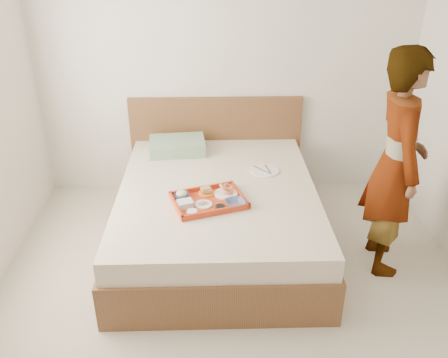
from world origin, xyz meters
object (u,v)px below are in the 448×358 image
at_px(tray, 209,200).
at_px(person, 396,165).
at_px(bed, 218,215).
at_px(dinner_plate, 264,170).

xyz_separation_m(tray, person, (1.35, -0.03, 0.29)).
height_order(bed, dinner_plate, dinner_plate).
xyz_separation_m(bed, dinner_plate, (0.40, 0.26, 0.27)).
bearing_deg(dinner_plate, tray, -132.41).
relative_size(bed, tray, 3.83).
distance_m(dinner_plate, person, 1.08).
height_order(bed, person, person).
xyz_separation_m(bed, tray, (-0.07, -0.25, 0.29)).
height_order(tray, dinner_plate, tray).
relative_size(dinner_plate, person, 0.15).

